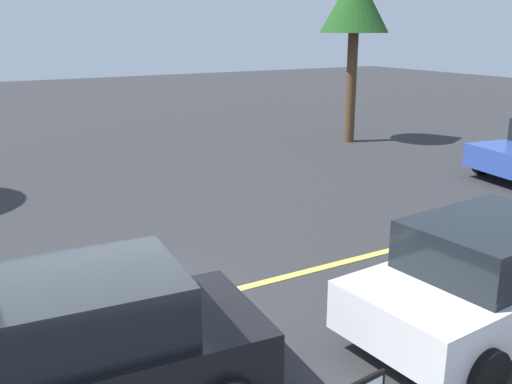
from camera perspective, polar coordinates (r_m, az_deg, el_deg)
name	(u,v)px	position (r m, az deg, el deg)	size (l,w,h in m)	color
ground_plane	(102,324)	(8.26, -15.18, -12.68)	(80.00, 80.00, 0.00)	#2D2D30
lane_marking_centre	(285,277)	(9.35, 2.97, -8.53)	(28.00, 0.16, 0.01)	#E0D14C
car_white_mid_road	(496,275)	(8.15, 22.96, -7.67)	(4.55, 2.23, 1.57)	white
car_black_far_lane	(74,351)	(6.17, -17.83, -14.94)	(4.10, 2.24, 1.59)	black
tree_centre_verge	(355,4)	(20.27, 9.91, 18.09)	(2.33, 2.33, 5.82)	#513823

